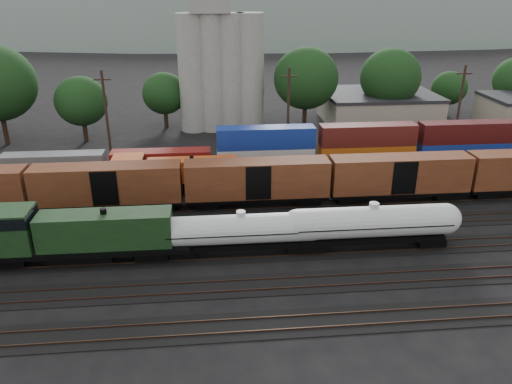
{
  "coord_description": "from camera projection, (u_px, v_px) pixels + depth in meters",
  "views": [
    {
      "loc": [
        1.54,
        -43.41,
        22.28
      ],
      "look_at": [
        5.78,
        2.0,
        3.0
      ],
      "focal_mm": 35.0,
      "sensor_mm": 36.0,
      "label": 1
    }
  ],
  "objects": [
    {
      "name": "ground",
      "position": [
        199.0,
        231.0,
        48.36
      ],
      "size": [
        600.0,
        600.0,
        0.0
      ],
      "primitive_type": "plane",
      "color": "black"
    },
    {
      "name": "tracks",
      "position": [
        199.0,
        230.0,
        48.34
      ],
      "size": [
        180.0,
        33.2,
        0.2
      ],
      "color": "black",
      "rests_on": "ground"
    },
    {
      "name": "green_locomotive",
      "position": [
        67.0,
        234.0,
        41.77
      ],
      "size": [
        18.46,
        3.26,
        4.89
      ],
      "color": "black",
      "rests_on": "ground"
    },
    {
      "name": "tank_car_a",
      "position": [
        241.0,
        231.0,
        43.17
      ],
      "size": [
        15.08,
        2.7,
        3.95
      ],
      "color": "silver",
      "rests_on": "ground"
    },
    {
      "name": "tank_car_b",
      "position": [
        372.0,
        224.0,
        44.11
      ],
      "size": [
        16.17,
        2.89,
        4.24
      ],
      "color": "silver",
      "rests_on": "ground"
    },
    {
      "name": "orange_locomotive",
      "position": [
        167.0,
        173.0,
        56.29
      ],
      "size": [
        16.67,
        2.78,
        4.17
      ],
      "color": "black",
      "rests_on": "ground"
    },
    {
      "name": "boxcar_string",
      "position": [
        329.0,
        177.0,
        52.91
      ],
      "size": [
        184.4,
        2.9,
        4.2
      ],
      "color": "black",
      "rests_on": "ground"
    },
    {
      "name": "container_wall",
      "position": [
        309.0,
        152.0,
        62.23
      ],
      "size": [
        183.78,
        2.6,
        5.8
      ],
      "color": "black",
      "rests_on": "ground"
    },
    {
      "name": "grain_silo",
      "position": [
        220.0,
        59.0,
        77.27
      ],
      "size": [
        13.4,
        5.0,
        29.0
      ],
      "color": "gray",
      "rests_on": "ground"
    },
    {
      "name": "industrial_sheds",
      "position": [
        242.0,
        114.0,
        80.26
      ],
      "size": [
        119.38,
        17.26,
        5.1
      ],
      "color": "#9E937F",
      "rests_on": "ground"
    },
    {
      "name": "tree_band",
      "position": [
        185.0,
        83.0,
        77.75
      ],
      "size": [
        164.94,
        19.67,
        14.41
      ],
      "color": "black",
      "rests_on": "ground"
    },
    {
      "name": "utility_poles",
      "position": [
        199.0,
        113.0,
        66.11
      ],
      "size": [
        122.2,
        0.36,
        12.0
      ],
      "color": "black",
      "rests_on": "ground"
    },
    {
      "name": "distant_hills",
      "position": [
        246.0,
        60.0,
        296.85
      ],
      "size": [
        860.0,
        286.0,
        130.0
      ],
      "color": "#59665B",
      "rests_on": "ground"
    }
  ]
}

